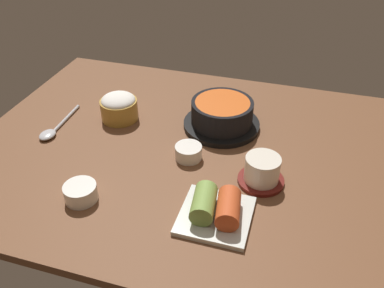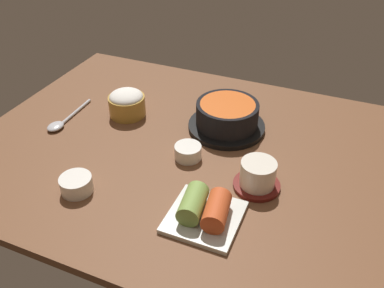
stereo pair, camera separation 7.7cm
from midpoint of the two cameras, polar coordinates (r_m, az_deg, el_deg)
name	(u,v)px [view 1 (the left image)]	position (r cm, az deg, el deg)	size (l,w,h in cm)	color
dining_table	(186,152)	(94.22, -3.17, -1.15)	(100.00, 76.00, 2.00)	brown
stone_pot	(222,115)	(99.07, 2.02, 4.08)	(18.90, 18.90, 7.07)	black
rice_bowl	(119,106)	(104.75, -12.38, 5.14)	(9.38, 9.38, 6.85)	#B78C38
tea_cup_with_saucer	(262,171)	(83.07, 7.23, -3.87)	(9.69, 9.69, 6.18)	maroon
banchan_cup_center	(188,152)	(89.69, -2.97, -1.17)	(6.02, 6.02, 3.15)	white
kimchi_plate	(216,209)	(75.45, 0.42, -9.30)	(13.24, 13.24, 5.37)	silver
side_bowl_near	(81,192)	(83.39, -18.06, -6.57)	(6.51, 6.51, 3.39)	white
spoon	(53,130)	(105.50, -21.06, 1.78)	(3.60, 16.99, 1.35)	#B7B7BC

